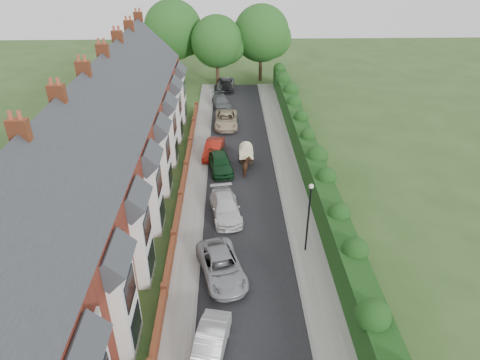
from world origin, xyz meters
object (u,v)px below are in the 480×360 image
at_px(car_green, 220,162).
at_px(lamppost, 309,210).
at_px(car_beige, 226,120).
at_px(car_black, 226,85).
at_px(car_silver_b, 222,266).
at_px(car_grey, 221,102).
at_px(horse_cart, 246,153).
at_px(car_silver_a, 210,345).
at_px(car_red, 214,149).
at_px(car_white, 225,207).
at_px(horse, 247,167).

bearing_deg(car_green, lamppost, -73.14).
bearing_deg(car_beige, car_black, 90.50).
bearing_deg(car_silver_b, car_grey, 76.12).
relative_size(lamppost, car_black, 1.25).
bearing_deg(lamppost, horse_cart, 105.57).
relative_size(lamppost, car_beige, 0.98).
height_order(lamppost, car_silver_b, lamppost).
bearing_deg(car_silver_a, lamppost, 63.75).
xyz_separation_m(car_silver_a, horse_cart, (2.58, 20.16, 0.52)).
xyz_separation_m(car_green, car_grey, (-0.07, 16.06, -0.15)).
height_order(car_beige, horse_cart, horse_cart).
distance_m(lamppost, horse_cart, 12.97).
xyz_separation_m(car_silver_b, car_red, (-0.90, 16.36, 0.00)).
bearing_deg(car_green, car_white, -96.04).
bearing_deg(horse, car_beige, -75.39).
relative_size(car_silver_b, car_black, 1.24).
distance_m(car_green, horse_cart, 2.58).
bearing_deg(car_red, lamppost, -57.68).
distance_m(car_silver_a, horse_cart, 20.33).
height_order(car_white, car_beige, car_beige).
distance_m(car_silver_b, car_grey, 29.57).
bearing_deg(car_white, car_silver_b, -100.57).
distance_m(car_green, car_black, 22.36).
xyz_separation_m(car_silver_b, horse_cart, (2.06, 14.49, 0.48)).
relative_size(car_silver_a, car_white, 0.83).
bearing_deg(car_red, car_white, -75.47).
relative_size(car_silver_b, horse_cart, 1.78).
height_order(car_black, horse, horse).
distance_m(car_beige, car_black, 12.28).
bearing_deg(lamppost, car_grey, 102.06).
height_order(car_grey, car_black, car_black).
bearing_deg(car_red, car_silver_a, -80.93).
bearing_deg(horse, car_red, -46.13).
height_order(car_silver_a, horse_cart, horse_cart).
bearing_deg(car_white, car_grey, 82.77).
bearing_deg(lamppost, car_silver_a, -127.52).
xyz_separation_m(car_red, horse, (2.97, -3.71, 0.00)).
height_order(car_green, car_beige, car_green).
bearing_deg(car_white, lamppost, -47.93).
bearing_deg(car_black, horse_cart, -90.57).
xyz_separation_m(lamppost, car_grey, (-5.85, 27.40, -2.65)).
xyz_separation_m(car_silver_b, car_beige, (0.25, 23.58, 0.02)).
bearing_deg(car_red, car_silver_b, -78.78).
distance_m(car_silver_b, car_white, 6.48).
distance_m(car_silver_b, horse, 12.82).
height_order(lamppost, car_beige, lamppost).
bearing_deg(car_beige, horse, -80.03).
height_order(car_silver_a, car_silver_b, car_silver_b).
distance_m(car_green, car_red, 2.92).
height_order(car_silver_b, car_beige, car_beige).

